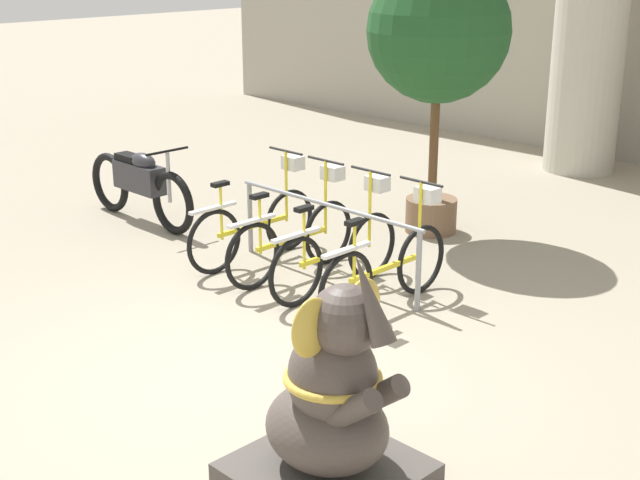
{
  "coord_description": "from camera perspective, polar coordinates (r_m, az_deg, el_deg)",
  "views": [
    {
      "loc": [
        4.64,
        -3.82,
        3.12
      ],
      "look_at": [
        0.19,
        0.63,
        1.0
      ],
      "focal_mm": 50.0,
      "sensor_mm": 36.0,
      "label": 1
    }
  ],
  "objects": [
    {
      "name": "motorcycle",
      "position": [
        10.48,
        -11.45,
        3.57
      ],
      "size": [
        1.99,
        0.55,
        0.95
      ],
      "color": "black",
      "rests_on": "ground_plane"
    },
    {
      "name": "bicycle_2",
      "position": [
        8.25,
        1.2,
        -0.6
      ],
      "size": [
        0.48,
        1.67,
        1.09
      ],
      "color": "black",
      "rests_on": "ground_plane"
    },
    {
      "name": "bicycle_3",
      "position": [
        7.9,
        4.39,
        -1.54
      ],
      "size": [
        0.48,
        1.67,
        1.09
      ],
      "color": "black",
      "rests_on": "ground_plane"
    },
    {
      "name": "bicycle_0",
      "position": [
        9.06,
        -4.12,
        1.13
      ],
      "size": [
        0.48,
        1.67,
        1.09
      ],
      "color": "black",
      "rests_on": "ground_plane"
    },
    {
      "name": "elephant_statue",
      "position": [
        5.26,
        0.74,
        -10.89
      ],
      "size": [
        1.0,
        1.0,
        1.57
      ],
      "color": "#4C4742",
      "rests_on": "ground_plane"
    },
    {
      "name": "bicycle_1",
      "position": [
        8.64,
        -1.62,
        0.3
      ],
      "size": [
        0.48,
        1.67,
        1.09
      ],
      "color": "black",
      "rests_on": "ground_plane"
    },
    {
      "name": "ground_plane",
      "position": [
        6.77,
        -4.96,
        -8.91
      ],
      "size": [
        60.0,
        60.0,
        0.0
      ],
      "primitive_type": "plane",
      "color": "#9E937F"
    },
    {
      "name": "potted_tree",
      "position": [
        9.71,
        7.58,
        12.72
      ],
      "size": [
        1.53,
        1.53,
        2.99
      ],
      "color": "brown",
      "rests_on": "ground_plane"
    },
    {
      "name": "bike_rack",
      "position": [
        8.49,
        0.44,
        1.08
      ],
      "size": [
        2.35,
        0.05,
        0.77
      ],
      "color": "gray",
      "rests_on": "ground_plane"
    }
  ]
}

